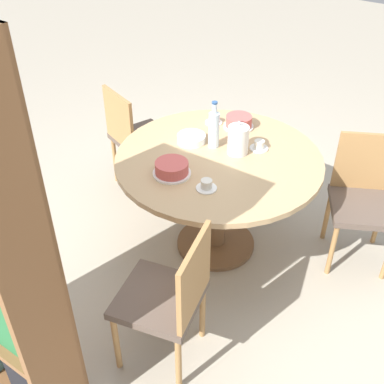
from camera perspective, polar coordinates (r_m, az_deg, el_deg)
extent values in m
plane|color=#B2A893|center=(3.52, 2.80, -6.20)|extent=(14.00, 14.00, 0.00)
cylinder|color=brown|center=(3.51, 2.81, -6.02)|extent=(0.56, 0.56, 0.03)
cylinder|color=brown|center=(3.28, 2.99, -1.41)|extent=(0.13, 0.13, 0.69)
cylinder|color=tan|center=(3.07, 3.20, 3.90)|extent=(1.32, 1.32, 0.04)
cylinder|color=#A87A47|center=(3.97, -2.06, 3.25)|extent=(0.03, 0.03, 0.42)
cylinder|color=#A87A47|center=(4.23, -4.84, 5.39)|extent=(0.03, 0.03, 0.42)
cylinder|color=#A87A47|center=(3.82, -6.52, 1.48)|extent=(0.03, 0.03, 0.42)
cylinder|color=#A87A47|center=(4.09, -9.11, 3.81)|extent=(0.03, 0.03, 0.42)
cube|color=brown|center=(3.90, -5.84, 6.40)|extent=(0.54, 0.54, 0.04)
cube|color=#A87A47|center=(3.71, -8.67, 8.53)|extent=(0.38, 0.16, 0.42)
cylinder|color=#A87A47|center=(2.92, -5.55, -11.97)|extent=(0.03, 0.03, 0.42)
cylinder|color=#A87A47|center=(2.73, -8.96, -17.18)|extent=(0.03, 0.03, 0.42)
cylinder|color=#A87A47|center=(2.82, 1.25, -13.98)|extent=(0.03, 0.03, 0.42)
cylinder|color=#A87A47|center=(2.62, -1.61, -19.66)|extent=(0.03, 0.03, 0.42)
cube|color=brown|center=(2.58, -3.93, -12.45)|extent=(0.51, 0.51, 0.04)
cube|color=#A87A47|center=(2.36, 0.27, -10.11)|extent=(0.12, 0.39, 0.42)
cylinder|color=#A87A47|center=(3.30, 16.27, -6.59)|extent=(0.03, 0.03, 0.42)
cylinder|color=#A87A47|center=(3.57, 15.71, -2.67)|extent=(0.03, 0.03, 0.42)
cylinder|color=#A87A47|center=(3.65, 21.28, -3.06)|extent=(0.03, 0.03, 0.42)
cube|color=brown|center=(3.33, 19.68, -1.73)|extent=(0.56, 0.56, 0.04)
cube|color=#A87A47|center=(3.36, 19.98, 3.42)|extent=(0.37, 0.20, 0.42)
cube|color=brown|center=(2.01, -18.38, -10.37)|extent=(0.04, 0.28, 1.96)
cube|color=brown|center=(2.97, -19.85, -19.76)|extent=(0.75, 0.27, 0.04)
cube|color=black|center=(2.71, -17.13, -20.23)|extent=(0.29, 0.21, 0.31)
cube|color=#28703D|center=(2.34, -19.66, -13.13)|extent=(0.33, 0.21, 0.35)
cylinder|color=white|center=(3.07, 5.49, 6.15)|extent=(0.13, 0.13, 0.19)
cone|color=white|center=(3.02, 5.60, 7.84)|extent=(0.12, 0.12, 0.02)
sphere|color=white|center=(3.01, 5.62, 8.17)|extent=(0.02, 0.02, 0.02)
cylinder|color=silver|center=(3.11, 2.61, 7.33)|extent=(0.07, 0.07, 0.24)
cylinder|color=silver|center=(3.04, 2.69, 9.86)|extent=(0.03, 0.03, 0.07)
cylinder|color=#2D5184|center=(3.02, 2.71, 10.53)|extent=(0.04, 0.04, 0.01)
cylinder|color=white|center=(2.90, -2.40, 2.24)|extent=(0.23, 0.23, 0.01)
cylinder|color=#C65651|center=(2.87, -2.42, 2.92)|extent=(0.20, 0.20, 0.07)
cylinder|color=white|center=(3.41, 5.53, 7.76)|extent=(0.21, 0.21, 0.01)
cylinder|color=#C65651|center=(3.39, 5.57, 8.39)|extent=(0.18, 0.18, 0.07)
cylinder|color=white|center=(3.17, 7.93, 5.16)|extent=(0.12, 0.12, 0.01)
cylinder|color=silver|center=(3.16, 7.98, 5.62)|extent=(0.07, 0.07, 0.05)
cylinder|color=white|center=(3.45, 2.60, 8.24)|extent=(0.12, 0.12, 0.01)
cylinder|color=silver|center=(3.44, 2.61, 8.68)|extent=(0.07, 0.07, 0.05)
cylinder|color=white|center=(2.77, 1.72, 0.46)|extent=(0.12, 0.12, 0.01)
cylinder|color=silver|center=(2.76, 1.73, 0.97)|extent=(0.07, 0.07, 0.05)
cylinder|color=white|center=(3.22, -0.08, 6.06)|extent=(0.19, 0.19, 0.01)
cylinder|color=white|center=(3.21, -0.08, 6.22)|extent=(0.19, 0.19, 0.01)
cylinder|color=white|center=(3.21, -0.08, 6.37)|extent=(0.19, 0.19, 0.01)
cylinder|color=white|center=(3.20, -0.08, 6.52)|extent=(0.19, 0.19, 0.01)
cylinder|color=white|center=(3.20, -0.08, 6.68)|extent=(0.19, 0.19, 0.01)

